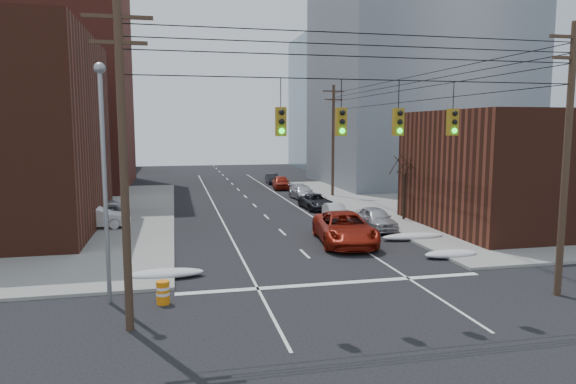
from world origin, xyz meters
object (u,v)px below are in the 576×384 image
lot_car_b (88,206)px  lot_car_d (25,206)px  red_pickup (345,228)px  parked_car_f (272,179)px  parked_car_c (316,202)px  parked_car_e (281,182)px  lot_car_a (96,217)px  construction_barrel (163,292)px  parked_car_a (376,218)px  parked_car_d (303,192)px  parked_car_b (335,212)px

lot_car_b → lot_car_d: lot_car_b is taller
red_pickup → parked_car_f: red_pickup is taller
parked_car_c → parked_car_e: (0.00, 14.65, 0.11)m
lot_car_a → construction_barrel: lot_car_a is taller
parked_car_c → parked_car_e: size_ratio=1.04×
lot_car_a → construction_barrel: (4.70, -15.92, -0.41)m
parked_car_a → lot_car_a: lot_car_a is taller
red_pickup → parked_car_c: size_ratio=1.45×
lot_car_b → construction_barrel: 22.15m
parked_car_c → construction_barrel: bearing=-121.7°
parked_car_d → parked_car_a: bearing=-89.9°
parked_car_b → parked_car_d: parked_car_d is taller
parked_car_d → lot_car_a: 20.83m
parked_car_b → lot_car_a: lot_car_a is taller
parked_car_d → construction_barrel: (-12.59, -27.54, -0.18)m
parked_car_e → lot_car_a: lot_car_a is taller
parked_car_b → construction_barrel: 20.20m
parked_car_f → lot_car_b: lot_car_b is taller
parked_car_d → lot_car_b: (-18.57, -6.22, 0.26)m
parked_car_b → parked_car_f: bearing=93.4°
parked_car_a → parked_car_e: bearing=93.6°
parked_car_e → parked_car_f: bearing=95.9°
parked_car_e → parked_car_f: (0.05, 5.57, -0.14)m
construction_barrel → parked_car_d: bearing=65.4°
parked_car_a → parked_car_d: parked_car_a is taller
parked_car_b → parked_car_e: (0.00, 20.01, 0.14)m
lot_car_d → parked_car_a: bearing=-121.4°
parked_car_e → lot_car_a: 26.33m
red_pickup → lot_car_b: red_pickup is taller
parked_car_a → parked_car_d: size_ratio=0.98×
parked_car_b → lot_car_d: bearing=167.9°
red_pickup → parked_car_c: red_pickup is taller
red_pickup → lot_car_a: size_ratio=1.50×
red_pickup → parked_car_a: size_ratio=1.49×
red_pickup → parked_car_c: 13.04m
lot_car_b → construction_barrel: (5.99, -21.32, -0.44)m
parked_car_e → lot_car_d: bearing=-143.0°
red_pickup → parked_car_f: 33.18m
lot_car_d → parked_car_c: bearing=-101.2°
parked_car_f → lot_car_d: size_ratio=0.90×
red_pickup → parked_car_f: bearing=93.5°
red_pickup → construction_barrel: size_ratio=7.22×
lot_car_b → parked_car_a: bearing=-128.7°
parked_car_e → construction_barrel: 38.09m
red_pickup → parked_car_e: bearing=93.0°
parked_car_a → construction_barrel: bearing=-139.0°
parked_car_a → construction_barrel: 18.41m
red_pickup → lot_car_d: size_ratio=1.60×
parked_car_b → construction_barrel: bearing=-123.8°
parked_car_f → construction_barrel: size_ratio=4.05×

